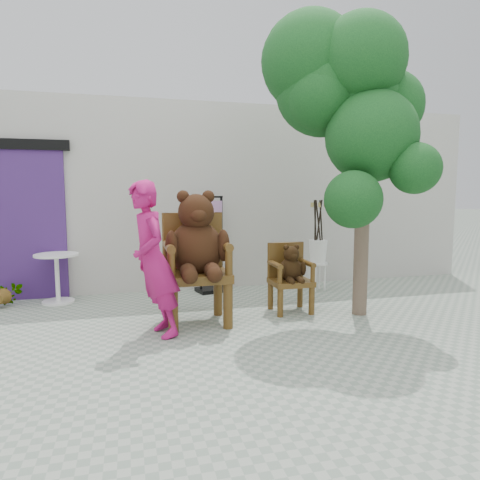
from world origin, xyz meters
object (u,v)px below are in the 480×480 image
(chair_big, at_px, (196,249))
(cafe_table, at_px, (57,272))
(chair_small, at_px, (290,271))
(tree, at_px, (344,94))
(display_stand, at_px, (211,255))
(person, at_px, (153,260))
(stool_bucket, at_px, (318,251))

(chair_big, relative_size, cafe_table, 2.26)
(chair_small, height_order, tree, tree)
(chair_big, xyz_separation_m, chair_small, (1.27, 0.20, -0.37))
(cafe_table, xyz_separation_m, display_stand, (2.25, 0.11, 0.14))
(person, relative_size, stool_bucket, 1.16)
(chair_big, distance_m, display_stand, 1.66)
(chair_small, relative_size, stool_bucket, 0.62)
(cafe_table, relative_size, tree, 0.19)
(chair_big, relative_size, tree, 0.42)
(cafe_table, bearing_deg, person, -55.60)
(cafe_table, relative_size, stool_bucket, 0.48)
(person, height_order, tree, tree)
(chair_big, bearing_deg, display_stand, 72.86)
(chair_big, relative_size, chair_small, 1.77)
(chair_big, height_order, chair_small, chair_big)
(chair_big, distance_m, chair_small, 1.34)
(display_stand, distance_m, tree, 3.07)
(chair_small, bearing_deg, display_stand, 120.30)
(stool_bucket, xyz_separation_m, tree, (-0.35, -1.39, 2.11))
(stool_bucket, relative_size, tree, 0.38)
(display_stand, relative_size, tree, 0.40)
(display_stand, bearing_deg, stool_bucket, -24.63)
(tree, bearing_deg, person, -174.81)
(display_stand, distance_m, stool_bucket, 1.70)
(chair_small, distance_m, stool_bucket, 1.35)
(chair_small, bearing_deg, stool_bucket, 49.58)
(tree, bearing_deg, chair_small, 144.76)
(chair_small, relative_size, cafe_table, 1.28)
(chair_small, xyz_separation_m, person, (-1.80, -0.58, 0.31))
(chair_big, bearing_deg, cafe_table, 140.86)
(chair_big, height_order, display_stand, chair_big)
(chair_small, bearing_deg, person, -162.21)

